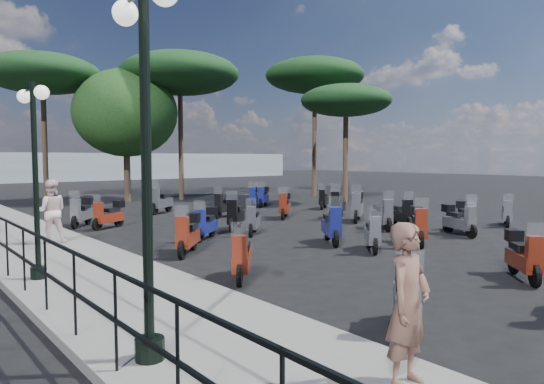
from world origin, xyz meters
TOP-DOWN VIEW (x-y plane):
  - ground at (0.00, 0.00)m, footprint 120.00×120.00m
  - sidewalk at (-6.50, 3.00)m, footprint 3.00×30.00m
  - lamp_post_0 at (-7.40, -6.05)m, footprint 0.34×1.25m
  - lamp_post_1 at (-7.39, -1.24)m, footprint 0.36×1.08m
  - woman at (-5.65, -8.27)m, footprint 0.66×0.49m
  - pedestrian_far at (-6.10, 2.76)m, footprint 0.98×0.85m
  - scooter_0 at (-4.13, -7.19)m, footprint 1.34×1.08m
  - scooter_1 at (-4.12, -3.31)m, footprint 1.08×1.24m
  - scooter_2 at (-3.67, -0.35)m, footprint 1.26×1.29m
  - scooter_3 at (-2.13, 1.28)m, footprint 1.29×1.09m
  - scooter_4 at (-3.53, 5.38)m, footprint 1.40×0.90m
  - scooter_5 at (-4.09, 6.47)m, footprint 1.18×1.36m
  - scooter_7 at (0.23, -6.88)m, footprint 1.23×1.17m
  - scooter_8 at (0.26, -1.60)m, footprint 1.14×1.48m
  - scooter_9 at (-0.50, 1.11)m, footprint 1.13×1.15m
  - scooter_10 at (-0.35, 2.29)m, footprint 1.33×1.26m
  - scooter_11 at (-0.04, 8.42)m, footprint 1.56×1.20m
  - scooter_13 at (0.30, -3.04)m, footprint 1.15×1.17m
  - scooter_14 at (2.03, -3.27)m, footprint 1.43×1.24m
  - scooter_15 at (3.61, -0.79)m, footprint 1.07×1.49m
  - scooter_16 at (3.05, 3.67)m, footprint 1.33×1.24m
  - scooter_17 at (1.37, 5.51)m, footprint 1.50×0.85m
  - scooter_19 at (5.31, -2.86)m, footprint 1.29×1.23m
  - scooter_20 at (4.39, -0.98)m, footprint 0.93×1.50m
  - scooter_21 at (4.72, 2.31)m, footprint 1.58×1.08m
  - scooter_22 at (4.67, 7.91)m, footprint 1.22×1.32m
  - scooter_24 at (4.43, -3.12)m, footprint 0.80×1.47m
  - scooter_25 at (7.81, -3.06)m, footprint 1.37×0.85m
  - scooter_26 at (4.60, 1.19)m, footprint 1.56×1.25m
  - scooter_27 at (6.88, 5.24)m, footprint 1.29×1.00m
  - scooter_28 at (5.32, 7.94)m, footprint 1.33×1.17m
  - broadleaf_tree at (1.26, 15.15)m, footprint 5.74×5.74m
  - pine_0 at (4.08, 14.06)m, footprint 6.82×6.82m
  - pine_1 at (11.78, 10.89)m, footprint 6.18×6.18m
  - pine_2 at (-2.32, 17.90)m, footprint 6.28×6.28m
  - pine_3 at (10.04, 6.72)m, footprint 4.91×4.91m

SIDE VIEW (x-z plane):
  - ground at x=0.00m, z-range 0.00..0.00m
  - sidewalk at x=-6.50m, z-range 0.00..0.15m
  - scooter_25 at x=7.81m, z-range -0.18..1.02m
  - scooter_9 at x=-0.50m, z-range -0.19..1.03m
  - scooter_27 at x=6.88m, z-range -0.19..1.03m
  - scooter_13 at x=0.30m, z-range -0.19..1.04m
  - scooter_1 at x=-4.12m, z-range -0.19..1.05m
  - scooter_17 at x=1.37m, z-range -0.20..1.08m
  - scooter_0 at x=-4.13m, z-range -0.20..1.09m
  - scooter_20 at x=4.39m, z-range -0.20..1.12m
  - scooter_4 at x=-3.53m, z-range -0.15..1.07m
  - scooter_3 at x=-2.13m, z-range -0.15..1.08m
  - scooter_7 at x=0.23m, z-range -0.15..1.08m
  - scooter_24 at x=4.43m, z-range -0.15..1.08m
  - scooter_15 at x=3.61m, z-range -0.21..1.16m
  - scooter_10 at x=-0.35m, z-range -0.21..1.17m
  - scooter_28 at x=5.32m, z-range -0.16..1.13m
  - scooter_8 at x=0.26m, z-range -0.21..1.19m
  - scooter_19 at x=5.31m, z-range -0.16..1.13m
  - scooter_22 at x=4.67m, z-range -0.16..1.15m
  - scooter_2 at x=-3.67m, z-range -0.16..1.15m
  - scooter_5 at x=-4.09m, z-range -0.16..1.15m
  - scooter_21 at x=4.72m, z-range -0.22..1.21m
  - scooter_16 at x=3.05m, z-range -0.16..1.16m
  - scooter_11 at x=-0.04m, z-range -0.23..1.25m
  - scooter_14 at x=2.03m, z-range -0.17..1.21m
  - scooter_26 at x=4.60m, z-range -0.18..1.28m
  - woman at x=-5.65m, z-range 0.15..1.80m
  - pedestrian_far at x=-6.10m, z-range 0.15..1.87m
  - lamp_post_1 at x=-7.39m, z-range 0.41..4.11m
  - lamp_post_0 at x=-7.40m, z-range 0.45..4.67m
  - broadleaf_tree at x=1.26m, z-range 1.25..8.63m
  - pine_3 at x=10.04m, z-range 2.31..8.70m
  - pine_2 at x=-2.32m, z-range 2.97..11.16m
  - pine_0 at x=4.08m, z-range 3.02..11.49m
  - pine_1 at x=11.78m, z-range 3.22..11.88m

